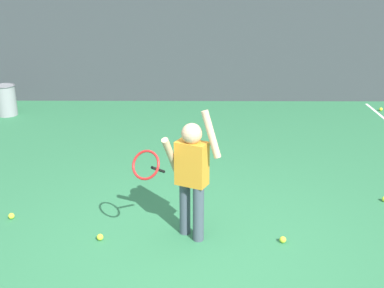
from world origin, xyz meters
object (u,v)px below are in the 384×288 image
(tennis_ball_4, at_px, (381,109))
(ball_hopper, at_px, (6,100))
(tennis_ball_1, at_px, (213,144))
(tennis_ball_2, at_px, (283,240))
(tennis_ball_7, at_px, (100,237))
(tennis_player, at_px, (190,171))
(tennis_ball_3, at_px, (11,216))

(tennis_ball_4, bearing_deg, ball_hopper, -177.36)
(tennis_ball_1, bearing_deg, tennis_ball_2, -77.91)
(tennis_ball_4, xyz_separation_m, tennis_ball_7, (-4.47, -4.70, 0.00))
(ball_hopper, bearing_deg, tennis_player, -51.69)
(tennis_ball_1, bearing_deg, tennis_ball_3, -134.24)
(tennis_player, xyz_separation_m, tennis_ball_1, (0.33, 2.70, -0.69))
(tennis_ball_1, height_order, tennis_ball_2, same)
(tennis_ball_1, bearing_deg, tennis_player, -96.90)
(tennis_ball_3, distance_m, tennis_ball_7, 1.13)
(tennis_player, bearing_deg, tennis_ball_2, 19.28)
(ball_hopper, xyz_separation_m, tennis_ball_2, (4.33, -4.42, -0.26))
(tennis_player, height_order, tennis_ball_7, tennis_player)
(tennis_ball_3, bearing_deg, tennis_ball_7, -22.62)
(tennis_ball_3, bearing_deg, tennis_player, -10.55)
(tennis_player, distance_m, tennis_ball_7, 1.14)
(ball_hopper, distance_m, tennis_ball_3, 4.21)
(tennis_player, bearing_deg, tennis_ball_4, 78.32)
(tennis_player, height_order, tennis_ball_3, tennis_player)
(tennis_ball_4, bearing_deg, tennis_ball_2, -119.09)
(tennis_ball_3, bearing_deg, tennis_ball_2, -9.29)
(ball_hopper, xyz_separation_m, tennis_ball_4, (6.97, 0.32, -0.26))
(ball_hopper, height_order, tennis_ball_3, ball_hopper)
(tennis_player, height_order, tennis_ball_2, tennis_player)
(tennis_player, relative_size, ball_hopper, 2.40)
(ball_hopper, bearing_deg, tennis_ball_1, -23.34)
(tennis_ball_1, height_order, tennis_ball_4, same)
(ball_hopper, relative_size, tennis_ball_1, 8.52)
(tennis_player, relative_size, tennis_ball_2, 20.46)
(ball_hopper, distance_m, tennis_ball_7, 5.05)
(ball_hopper, relative_size, tennis_ball_2, 8.52)
(tennis_player, xyz_separation_m, tennis_ball_3, (-1.95, 0.36, -0.69))
(tennis_ball_4, bearing_deg, tennis_ball_3, -142.25)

